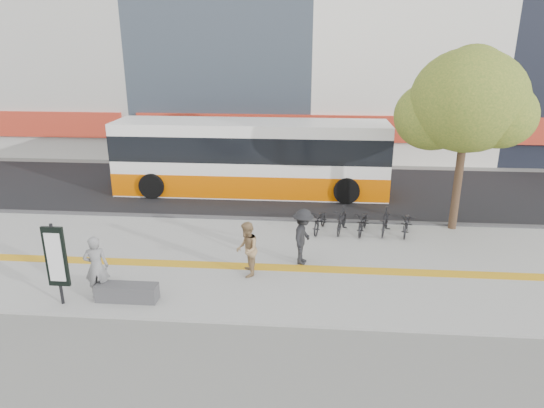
# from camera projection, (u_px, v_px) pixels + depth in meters

# --- Properties ---
(ground) EXTENTS (120.00, 120.00, 0.00)m
(ground) POSITION_uv_depth(u_px,v_px,m) (234.00, 285.00, 13.57)
(ground) COLOR slate
(ground) RESTS_ON ground
(sidewalk) EXTENTS (40.00, 7.00, 0.08)m
(sidewalk) POSITION_uv_depth(u_px,v_px,m) (241.00, 260.00, 14.97)
(sidewalk) COLOR gray
(sidewalk) RESTS_ON ground
(tactile_strip) EXTENTS (40.00, 0.45, 0.01)m
(tactile_strip) POSITION_uv_depth(u_px,v_px,m) (239.00, 266.00, 14.49)
(tactile_strip) COLOR #C38E16
(tactile_strip) RESTS_ON sidewalk
(street) EXTENTS (40.00, 8.00, 0.06)m
(street) POSITION_uv_depth(u_px,v_px,m) (265.00, 189.00, 22.05)
(street) COLOR black
(street) RESTS_ON ground
(curb) EXTENTS (40.00, 0.25, 0.14)m
(curb) POSITION_uv_depth(u_px,v_px,m) (254.00, 219.00, 18.26)
(curb) COLOR #363638
(curb) RESTS_ON ground
(bench) EXTENTS (1.60, 0.45, 0.45)m
(bench) POSITION_uv_depth(u_px,v_px,m) (127.00, 292.00, 12.55)
(bench) COLOR #363638
(bench) RESTS_ON sidewalk
(signboard) EXTENTS (0.55, 0.10, 2.20)m
(signboard) POSITION_uv_depth(u_px,v_px,m) (56.00, 258.00, 12.04)
(signboard) COLOR black
(signboard) RESTS_ON sidewalk
(street_tree) EXTENTS (4.40, 3.80, 6.31)m
(street_tree) POSITION_uv_depth(u_px,v_px,m) (466.00, 103.00, 16.09)
(street_tree) COLOR #3D2B1B
(street_tree) RESTS_ON sidewalk
(bus) EXTENTS (11.77, 2.79, 3.13)m
(bus) POSITION_uv_depth(u_px,v_px,m) (251.00, 159.00, 21.13)
(bus) COLOR white
(bus) RESTS_ON street
(bicycle_row) EXTENTS (3.90, 1.63, 0.90)m
(bicycle_row) POSITION_uv_depth(u_px,v_px,m) (363.00, 221.00, 16.87)
(bicycle_row) COLOR black
(bicycle_row) RESTS_ON sidewalk
(seated_woman) EXTENTS (0.71, 0.56, 1.71)m
(seated_woman) POSITION_uv_depth(u_px,v_px,m) (96.00, 267.00, 12.53)
(seated_woman) COLOR black
(seated_woman) RESTS_ON sidewalk
(pedestrian_tan) EXTENTS (0.70, 0.85, 1.61)m
(pedestrian_tan) POSITION_uv_depth(u_px,v_px,m) (247.00, 249.00, 13.70)
(pedestrian_tan) COLOR #96764F
(pedestrian_tan) RESTS_ON sidewalk
(pedestrian_dark) EXTENTS (0.85, 1.22, 1.72)m
(pedestrian_dark) POSITION_uv_depth(u_px,v_px,m) (303.00, 237.00, 14.42)
(pedestrian_dark) COLOR black
(pedestrian_dark) RESTS_ON sidewalk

